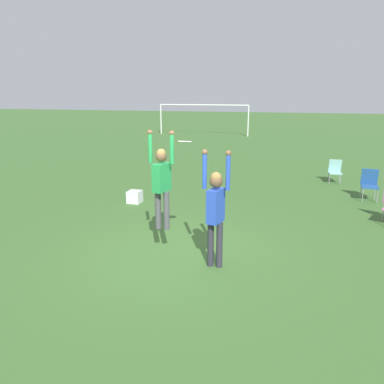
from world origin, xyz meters
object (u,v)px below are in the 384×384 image
object	(u,v)px
camping_chair_0	(335,170)
cooler_box	(135,197)
camping_chair_2	(370,182)
person_defending	(216,206)
person_jumping	(162,179)
frisbee	(185,141)

from	to	relation	value
camping_chair_0	cooler_box	bearing A→B (deg)	30.54
camping_chair_0	camping_chair_2	distance (m)	2.29
person_defending	camping_chair_0	size ratio (longest dim) A/B	2.63
person_jumping	camping_chair_0	bearing A→B (deg)	-12.47
frisbee	camping_chair_2	distance (m)	7.18
person_jumping	camping_chair_0	xyz separation A→B (m)	(3.89, 7.60, -1.09)
frisbee	cooler_box	bearing A→B (deg)	127.82
person_defending	cooler_box	distance (m)	4.89
person_defending	camping_chair_0	xyz separation A→B (m)	(2.75, 7.90, -0.70)
person_jumping	camping_chair_2	world-z (taller)	person_jumping
camping_chair_2	cooler_box	world-z (taller)	camping_chair_2
person_defending	cooler_box	bearing A→B (deg)	-122.99
camping_chair_2	cooler_box	size ratio (longest dim) A/B	2.40
frisbee	camping_chair_2	size ratio (longest dim) A/B	0.27
person_defending	person_jumping	bearing A→B (deg)	-90.00
person_jumping	camping_chair_0	distance (m)	8.61
cooler_box	camping_chair_0	bearing A→B (deg)	36.20
camping_chair_0	frisbee	bearing A→B (deg)	60.52
person_defending	camping_chair_2	distance (m)	6.81
person_defending	camping_chair_2	size ratio (longest dim) A/B	2.33
frisbee	camping_chair_0	xyz separation A→B (m)	(3.40, 7.69, -1.84)
camping_chair_0	camping_chair_2	size ratio (longest dim) A/B	0.89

